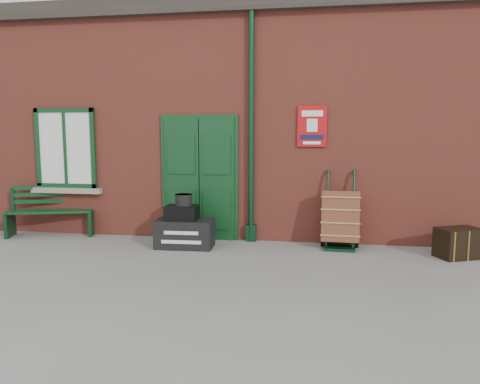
% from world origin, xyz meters
% --- Properties ---
extents(ground, '(80.00, 80.00, 0.00)m').
position_xyz_m(ground, '(0.00, 0.00, 0.00)').
color(ground, gray).
rests_on(ground, ground).
extents(station_building, '(10.30, 4.30, 4.36)m').
position_xyz_m(station_building, '(-0.00, 3.49, 2.16)').
color(station_building, '#A34334').
rests_on(station_building, ground).
extents(bench, '(1.64, 0.90, 0.97)m').
position_xyz_m(bench, '(-3.17, 1.32, 0.49)').
color(bench, '#0F3719').
rests_on(bench, ground).
extents(houdini_trunk, '(0.98, 0.57, 0.48)m').
position_xyz_m(houdini_trunk, '(-0.40, 0.80, 0.24)').
color(houdini_trunk, black).
rests_on(houdini_trunk, ground).
extents(strongbox, '(0.54, 0.41, 0.24)m').
position_xyz_m(strongbox, '(-0.45, 0.80, 0.60)').
color(strongbox, black).
rests_on(strongbox, houdini_trunk).
extents(hatbox, '(0.30, 0.30, 0.19)m').
position_xyz_m(hatbox, '(-0.42, 0.83, 0.81)').
color(hatbox, black).
rests_on(hatbox, strongbox).
extents(suitcase_back, '(0.34, 0.50, 0.69)m').
position_xyz_m(suitcase_back, '(-0.54, 1.10, 0.35)').
color(suitcase_back, tan).
rests_on(suitcase_back, ground).
extents(suitcase_front, '(0.34, 0.45, 0.60)m').
position_xyz_m(suitcase_front, '(-0.36, 1.00, 0.30)').
color(suitcase_front, tan).
rests_on(suitcase_front, ground).
extents(porter_trolley, '(0.64, 0.69, 1.28)m').
position_xyz_m(porter_trolley, '(2.20, 1.23, 0.50)').
color(porter_trolley, black).
rests_on(porter_trolley, ground).
extents(dark_trunk, '(0.77, 0.65, 0.47)m').
position_xyz_m(dark_trunk, '(4.01, 0.87, 0.23)').
color(dark_trunk, black).
rests_on(dark_trunk, ground).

